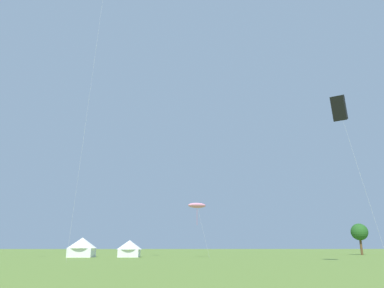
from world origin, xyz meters
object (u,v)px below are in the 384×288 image
object	(u,v)px
kite_black_box	(339,108)
festival_tent_left	(129,248)
tree_distant_right	(359,232)
kite_pink_parafoil	(197,206)
festival_tent_right	(82,246)

from	to	relation	value
kite_black_box	festival_tent_left	distance (m)	37.34
tree_distant_right	festival_tent_left	bearing A→B (deg)	-163.78
kite_black_box	festival_tent_left	world-z (taller)	kite_black_box
kite_pink_parafoil	festival_tent_right	xyz separation A→B (m)	(-18.05, 2.24, -6.20)
festival_tent_right	tree_distant_right	bearing A→B (deg)	13.95
tree_distant_right	kite_black_box	bearing A→B (deg)	-117.11
tree_distant_right	kite_pink_parafoil	bearing A→B (deg)	-155.67
kite_pink_parafoil	festival_tent_right	world-z (taller)	kite_pink_parafoil
festival_tent_left	tree_distant_right	size ratio (longest dim) A/B	0.66
kite_black_box	kite_pink_parafoil	size ratio (longest dim) A/B	2.13
kite_pink_parafoil	tree_distant_right	world-z (taller)	kite_pink_parafoil
kite_black_box	festival_tent_right	distance (m)	42.66
kite_black_box	kite_pink_parafoil	distance (m)	26.85
kite_black_box	kite_pink_parafoil	bearing A→B (deg)	125.33
kite_black_box	kite_pink_parafoil	xyz separation A→B (m)	(-14.72, 20.77, -8.53)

